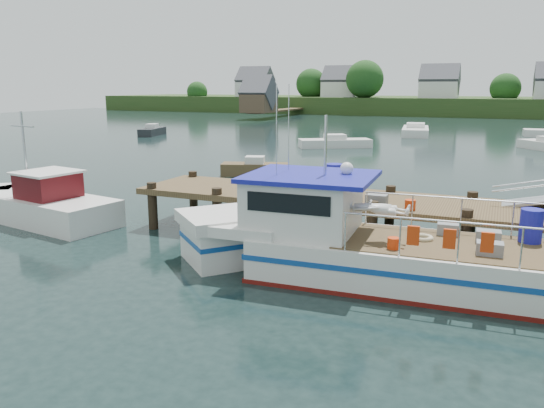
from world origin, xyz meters
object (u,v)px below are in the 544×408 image
at_px(moored_rowboat, 255,168).
at_px(lobster_boat, 350,243).
at_px(moored_d, 415,131).
at_px(moored_a, 335,143).
at_px(work_boat, 36,203).
at_px(moored_e, 152,131).

bearing_deg(moored_rowboat, lobster_boat, -44.24).
bearing_deg(moored_d, moored_a, -85.32).
relative_size(work_boat, moored_a, 1.28).
relative_size(lobster_boat, moored_d, 1.37).
distance_m(moored_rowboat, moored_d, 28.69).
distance_m(lobster_boat, moored_rowboat, 15.99).
bearing_deg(moored_a, lobster_boat, -82.78).
bearing_deg(moored_d, lobster_boat, -61.59).
height_order(moored_d, moored_e, moored_d).
bearing_deg(moored_a, moored_rowboat, -100.41).
xyz_separation_m(lobster_boat, work_boat, (-11.95, 1.18, -0.26)).
distance_m(work_boat, moored_e, 34.30).
height_order(work_boat, moored_a, work_boat).
xyz_separation_m(lobster_boat, moored_d, (-4.64, 41.65, -0.42)).
distance_m(work_boat, moored_rowboat, 12.47).
height_order(moored_a, moored_e, moored_e).
distance_m(moored_rowboat, moored_a, 14.87).
bearing_deg(moored_e, moored_rowboat, -66.49).
xyz_separation_m(moored_rowboat, moored_d, (4.26, 28.38, 0.06)).
distance_m(moored_a, moored_d, 14.16).
xyz_separation_m(lobster_boat, moored_a, (-8.86, 28.14, -0.49)).
bearing_deg(work_boat, lobster_boat, 4.02).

